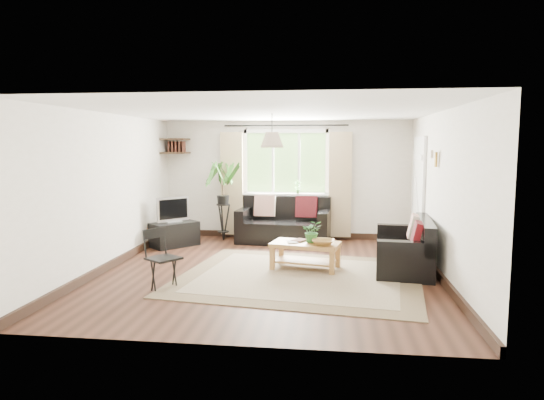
# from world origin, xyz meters

# --- Properties ---
(floor) EXTENTS (5.50, 5.50, 0.00)m
(floor) POSITION_xyz_m (0.00, 0.00, 0.00)
(floor) COLOR black
(floor) RESTS_ON ground
(ceiling) EXTENTS (5.50, 5.50, 0.00)m
(ceiling) POSITION_xyz_m (0.00, 0.00, 2.40)
(ceiling) COLOR white
(ceiling) RESTS_ON floor
(wall_back) EXTENTS (5.00, 0.02, 2.40)m
(wall_back) POSITION_xyz_m (0.00, 2.75, 1.20)
(wall_back) COLOR beige
(wall_back) RESTS_ON floor
(wall_front) EXTENTS (5.00, 0.02, 2.40)m
(wall_front) POSITION_xyz_m (0.00, -2.75, 1.20)
(wall_front) COLOR beige
(wall_front) RESTS_ON floor
(wall_left) EXTENTS (0.02, 5.50, 2.40)m
(wall_left) POSITION_xyz_m (-2.50, 0.00, 1.20)
(wall_left) COLOR beige
(wall_left) RESTS_ON floor
(wall_right) EXTENTS (0.02, 5.50, 2.40)m
(wall_right) POSITION_xyz_m (2.50, 0.00, 1.20)
(wall_right) COLOR beige
(wall_right) RESTS_ON floor
(rug) EXTENTS (3.76, 3.34, 0.02)m
(rug) POSITION_xyz_m (0.48, -0.26, 0.01)
(rug) COLOR #BDB192
(rug) RESTS_ON floor
(window) EXTENTS (2.50, 0.16, 2.16)m
(window) POSITION_xyz_m (0.00, 2.71, 1.55)
(window) COLOR white
(window) RESTS_ON wall_back
(door) EXTENTS (0.06, 0.96, 2.06)m
(door) POSITION_xyz_m (2.47, 1.70, 1.00)
(door) COLOR silver
(door) RESTS_ON wall_right
(corner_shelf) EXTENTS (0.50, 0.50, 0.34)m
(corner_shelf) POSITION_xyz_m (-2.25, 2.50, 1.89)
(corner_shelf) COLOR black
(corner_shelf) RESTS_ON wall_back
(pendant_lamp) EXTENTS (0.36, 0.36, 0.54)m
(pendant_lamp) POSITION_xyz_m (0.00, 0.40, 2.05)
(pendant_lamp) COLOR beige
(pendant_lamp) RESTS_ON ceiling
(wall_sconce) EXTENTS (0.12, 0.12, 0.28)m
(wall_sconce) POSITION_xyz_m (2.43, 0.30, 1.74)
(wall_sconce) COLOR beige
(wall_sconce) RESTS_ON wall_right
(sofa_back) EXTENTS (1.85, 1.03, 0.84)m
(sofa_back) POSITION_xyz_m (0.01, 2.24, 0.42)
(sofa_back) COLOR black
(sofa_back) RESTS_ON floor
(sofa_right) EXTENTS (1.67, 0.95, 0.75)m
(sofa_right) POSITION_xyz_m (2.04, 0.37, 0.38)
(sofa_right) COLOR black
(sofa_right) RESTS_ON floor
(coffee_table) EXTENTS (1.12, 0.76, 0.42)m
(coffee_table) POSITION_xyz_m (0.54, 0.21, 0.21)
(coffee_table) COLOR brown
(coffee_table) RESTS_ON floor
(table_plant) EXTENTS (0.33, 0.30, 0.34)m
(table_plant) POSITION_xyz_m (0.64, 0.24, 0.59)
(table_plant) COLOR #2B6729
(table_plant) RESTS_ON coffee_table
(bowl) EXTENTS (0.37, 0.37, 0.08)m
(bowl) POSITION_xyz_m (0.82, 0.06, 0.46)
(bowl) COLOR olive
(bowl) RESTS_ON coffee_table
(book_a) EXTENTS (0.19, 0.23, 0.02)m
(book_a) POSITION_xyz_m (0.27, 0.17, 0.43)
(book_a) COLOR silver
(book_a) RESTS_ON coffee_table
(book_b) EXTENTS (0.28, 0.30, 0.02)m
(book_b) POSITION_xyz_m (0.37, 0.36, 0.43)
(book_b) COLOR #542E21
(book_b) RESTS_ON coffee_table
(tv_stand) EXTENTS (0.92, 0.96, 0.46)m
(tv_stand) POSITION_xyz_m (-2.01, 1.61, 0.23)
(tv_stand) COLOR black
(tv_stand) RESTS_ON floor
(tv) EXTENTS (0.60, 0.64, 0.50)m
(tv) POSITION_xyz_m (-2.03, 1.61, 0.71)
(tv) COLOR #A5A5AA
(tv) RESTS_ON tv_stand
(palm_stand) EXTENTS (0.66, 0.66, 1.59)m
(palm_stand) POSITION_xyz_m (-1.22, 2.30, 0.80)
(palm_stand) COLOR black
(palm_stand) RESTS_ON floor
(folding_chair) EXTENTS (0.57, 0.57, 0.80)m
(folding_chair) POSITION_xyz_m (-1.28, -1.04, 0.40)
(folding_chair) COLOR black
(folding_chair) RESTS_ON floor
(sill_plant) EXTENTS (0.14, 0.10, 0.27)m
(sill_plant) POSITION_xyz_m (0.25, 2.63, 1.06)
(sill_plant) COLOR #2D6023
(sill_plant) RESTS_ON window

